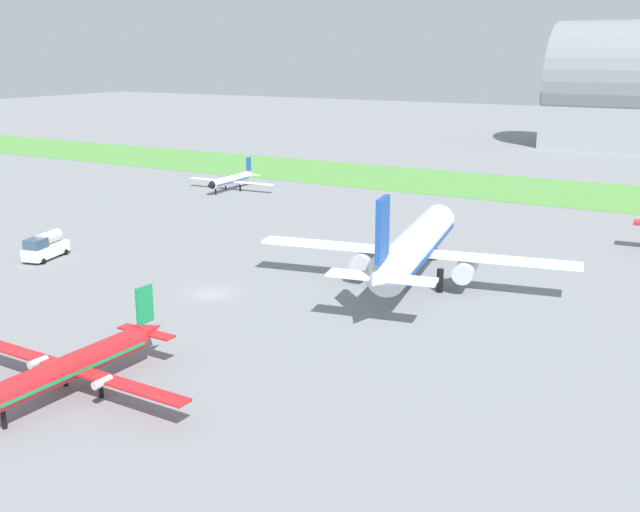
# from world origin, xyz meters

# --- Properties ---
(ground_plane) EXTENTS (600.00, 600.00, 0.00)m
(ground_plane) POSITION_xyz_m (0.00, 0.00, 0.00)
(ground_plane) COLOR gray
(grass_taxiway_strip) EXTENTS (360.00, 28.00, 0.08)m
(grass_taxiway_strip) POSITION_xyz_m (0.00, 78.79, 0.04)
(grass_taxiway_strip) COLOR #549342
(grass_taxiway_strip) RESTS_ON ground_plane
(airplane_midfield_jet) EXTENTS (34.64, 34.14, 12.31)m
(airplane_midfield_jet) POSITION_xyz_m (17.51, 13.08, 4.43)
(airplane_midfield_jet) COLOR silver
(airplane_midfield_jet) RESTS_ON ground_plane
(airplane_foreground_turboprop) EXTENTS (21.61, 18.50, 6.47)m
(airplane_foreground_turboprop) POSITION_xyz_m (6.22, -24.46, 2.37)
(airplane_foreground_turboprop) COLOR red
(airplane_foreground_turboprop) RESTS_ON ground_plane
(airplane_taxiing_turboprop) EXTENTS (17.67, 15.13, 5.29)m
(airplane_taxiing_turboprop) POSITION_xyz_m (-34.57, 51.32, 1.94)
(airplane_taxiing_turboprop) COLOR white
(airplane_taxiing_turboprop) RESTS_ON ground_plane
(fuel_truck_near_gate) EXTENTS (3.78, 6.87, 3.29)m
(fuel_truck_near_gate) POSITION_xyz_m (-26.26, 1.18, 1.58)
(fuel_truck_near_gate) COLOR white
(fuel_truck_near_gate) RESTS_ON ground_plane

